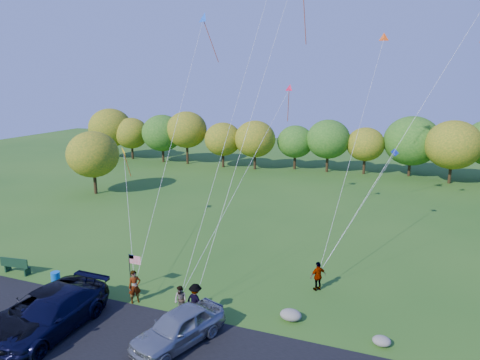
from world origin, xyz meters
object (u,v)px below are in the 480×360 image
Objects in this scene: flyer_b at (181,300)px; minivan_navy at (53,315)px; minivan_silver at (178,327)px; minivan_dark at (44,310)px; trash_barrel at (56,278)px; park_bench at (15,265)px; flyer_c at (196,300)px; flyer_d at (318,276)px; flyer_a at (135,287)px.

minivan_navy is at bearing -128.30° from flyer_b.
minivan_silver reaches higher than flyer_b.
minivan_navy is at bearing -148.12° from minivan_silver.
minivan_dark is 8.26× the size of trash_barrel.
flyer_b is 12.40m from park_bench.
flyer_d is at bearing -120.83° from flyer_c.
minivan_silver is 2.59× the size of flyer_a.
minivan_navy is 4.49m from flyer_a.
minivan_dark reaches higher than flyer_b.
flyer_d is 16.11m from trash_barrel.
minivan_dark is at bearing 168.09° from minivan_navy.
flyer_b is at bearing -47.79° from flyer_a.
minivan_dark is at bearing -39.61° from park_bench.
park_bench is at bearing 150.15° from minivan_navy.
park_bench is (-13.66, 3.00, -0.31)m from minivan_silver.
minivan_navy is at bearing -37.98° from park_bench.
minivan_silver is at bearing 12.49° from minivan_navy.
trash_barrel is (-5.86, 0.10, -0.56)m from flyer_a.
flyer_a is at bearing -9.49° from park_bench.
flyer_d is at bearing 76.46° from minivan_silver.
minivan_navy reaches higher than minivan_silver.
flyer_a reaches higher than flyer_c.
park_bench is at bearing 176.09° from trash_barrel.
minivan_silver is 2.74× the size of flyer_d.
minivan_navy is 3.12× the size of park_bench.
flyer_d is (11.54, 9.10, -0.07)m from minivan_navy.
trash_barrel is (-3.05, 3.92, -0.58)m from minivan_dark.
trash_barrel is at bearing -25.06° from flyer_d.
minivan_dark is at bearing -52.07° from trash_barrel.
trash_barrel is at bearing -166.89° from flyer_b.
flyer_c is at bearing -1.31° from trash_barrel.
flyer_b is at bearing -9.54° from park_bench.
flyer_d is (12.24, 8.94, -0.08)m from minivan_dark.
flyer_b is 8.32m from flyer_d.
minivan_silver is at bearing 13.09° from flyer_d.
flyer_c is 2.30× the size of trash_barrel.
flyer_b is at bearing -4.11° from flyer_d.
flyer_c is (-0.36, 2.53, 0.02)m from minivan_silver.
flyer_a is at bearing -167.76° from flyer_b.
flyer_c is (6.70, 3.69, -0.06)m from minivan_dark.
park_bench is at bearing 152.66° from minivan_dark.
minivan_navy reaches higher than park_bench.
minivan_navy is 5.57m from trash_barrel.
flyer_c reaches higher than flyer_b.
flyer_b is 0.92m from flyer_c.
flyer_b is (5.79, 3.69, -0.21)m from minivan_dark.
minivan_silver is 2.67× the size of flyer_c.
flyer_a is (2.10, 3.97, -0.02)m from minivan_navy.
trash_barrel is (-3.76, 4.08, -0.57)m from minivan_navy.
flyer_a is at bearing 58.55° from minivan_dark.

